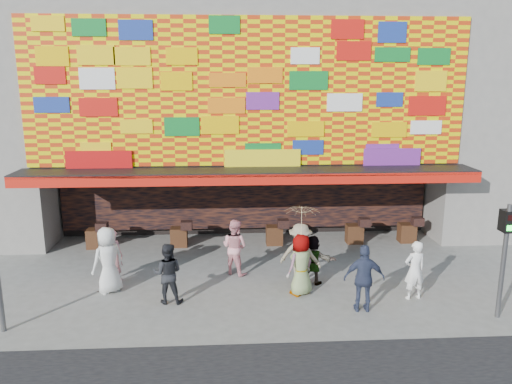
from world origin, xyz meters
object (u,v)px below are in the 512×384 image
at_px(ped_c, 168,273).
at_px(parasol, 302,222).
at_px(ped_e, 364,278).
at_px(ped_d, 300,255).
at_px(ped_a, 108,260).
at_px(ped_g, 301,265).
at_px(signal_right, 505,248).
at_px(ped_i, 235,247).
at_px(ped_h, 415,270).
at_px(ped_b, 114,255).
at_px(ped_f, 312,260).

relative_size(ped_c, parasol, 0.91).
relative_size(ped_c, ped_e, 0.93).
bearing_deg(ped_d, ped_e, 151.92).
height_order(ped_a, ped_g, ped_a).
xyz_separation_m(signal_right, ped_i, (-6.71, 3.35, -0.98)).
distance_m(signal_right, ped_a, 10.59).
bearing_deg(ped_a, ped_i, 156.78).
bearing_deg(ped_e, parasol, -32.14).
relative_size(signal_right, ped_i, 1.71).
distance_m(ped_d, ped_h, 3.22).
relative_size(ped_a, ped_d, 1.02).
relative_size(ped_h, parasol, 0.91).
relative_size(ped_a, ped_h, 1.15).
bearing_deg(ped_c, ped_b, -38.36).
height_order(ped_f, ped_h, ped_h).
bearing_deg(ped_c, ped_e, 175.02).
distance_m(ped_d, ped_f, 0.46).
relative_size(ped_h, ped_i, 0.96).
height_order(ped_f, parasol, parasol).
bearing_deg(ped_a, parasol, 133.83).
height_order(ped_b, ped_c, ped_c).
relative_size(ped_a, parasol, 1.04).
distance_m(ped_g, parasol, 1.26).
xyz_separation_m(ped_f, ped_g, (-0.46, -0.75, 0.14)).
distance_m(signal_right, ped_d, 5.41).
bearing_deg(ped_a, ped_b, -128.99).
xyz_separation_m(ped_a, ped_h, (8.55, -0.96, -0.12)).
xyz_separation_m(ped_b, ped_e, (6.99, -2.47, 0.11)).
distance_m(ped_c, ped_f, 4.29).
bearing_deg(ped_b, ped_h, -171.15).
distance_m(ped_b, ped_g, 5.65).
bearing_deg(ped_h, ped_c, -11.88).
relative_size(ped_f, ped_h, 0.89).
height_order(ped_i, parasol, parasol).
distance_m(signal_right, ped_g, 5.25).
relative_size(ped_e, parasol, 0.98).
relative_size(ped_c, ped_f, 1.13).
distance_m(signal_right, ped_f, 5.16).
bearing_deg(parasol, ped_e, -37.14).
xyz_separation_m(ped_c, ped_f, (4.16, 1.06, -0.10)).
xyz_separation_m(ped_d, ped_g, (-0.07, -0.62, -0.06)).
relative_size(ped_e, ped_f, 1.22).
bearing_deg(ped_c, ped_d, -162.05).
bearing_deg(ped_g, ped_d, -131.01).
height_order(ped_g, parasol, parasol).
distance_m(ped_a, ped_f, 5.93).
distance_m(ped_g, ped_h, 3.13).
bearing_deg(ped_h, ped_b, -22.36).
bearing_deg(ped_g, ped_h, 136.48).
bearing_deg(ped_f, ped_i, 6.91).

